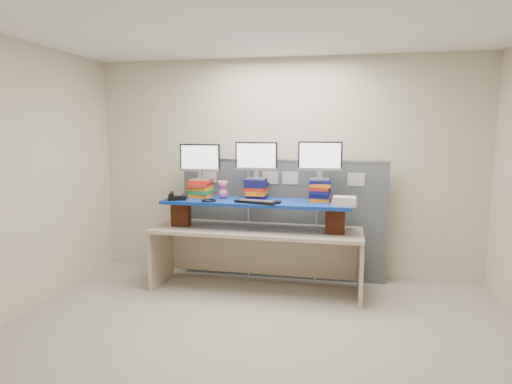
% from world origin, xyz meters
% --- Properties ---
extents(room, '(5.00, 4.00, 2.80)m').
position_xyz_m(room, '(0.00, 0.00, 1.40)').
color(room, beige).
rests_on(room, ground).
extents(cubicle_partition, '(2.60, 0.06, 1.53)m').
position_xyz_m(cubicle_partition, '(-0.00, 1.78, 0.77)').
color(cubicle_partition, '#4A5057').
rests_on(cubicle_partition, ground).
extents(desk, '(2.47, 0.76, 0.75)m').
position_xyz_m(desk, '(-0.24, 1.29, 0.60)').
color(desk, '#C4B095').
rests_on(desk, ground).
extents(brick_pier_left, '(0.22, 0.12, 0.29)m').
position_xyz_m(brick_pier_left, '(-1.16, 1.26, 0.89)').
color(brick_pier_left, maroon).
rests_on(brick_pier_left, desk).
extents(brick_pier_right, '(0.22, 0.12, 0.29)m').
position_xyz_m(brick_pier_right, '(0.67, 1.22, 0.89)').
color(brick_pier_right, maroon).
rests_on(brick_pier_right, desk).
extents(blue_board, '(2.18, 0.59, 0.04)m').
position_xyz_m(blue_board, '(-0.24, 1.29, 1.06)').
color(blue_board, '#0B2D95').
rests_on(blue_board, brick_pier_left).
extents(book_stack_left, '(0.27, 0.31, 0.21)m').
position_xyz_m(book_stack_left, '(-0.96, 1.43, 1.18)').
color(book_stack_left, orange).
rests_on(book_stack_left, blue_board).
extents(book_stack_center, '(0.27, 0.30, 0.24)m').
position_xyz_m(book_stack_center, '(-0.26, 1.42, 1.20)').
color(book_stack_center, '#101049').
rests_on(book_stack_center, blue_board).
extents(book_stack_right, '(0.25, 0.31, 0.25)m').
position_xyz_m(book_stack_right, '(0.48, 1.39, 1.21)').
color(book_stack_right, orange).
rests_on(book_stack_right, blue_board).
extents(monitor_left, '(0.50, 0.14, 0.43)m').
position_xyz_m(monitor_left, '(-0.96, 1.42, 1.54)').
color(monitor_left, '#9D9DA1').
rests_on(monitor_left, book_stack_left).
extents(monitor_center, '(0.50, 0.14, 0.43)m').
position_xyz_m(monitor_center, '(-0.26, 1.41, 1.57)').
color(monitor_center, '#9D9DA1').
rests_on(monitor_center, book_stack_center).
extents(monitor_right, '(0.50, 0.14, 0.43)m').
position_xyz_m(monitor_right, '(0.48, 1.40, 1.58)').
color(monitor_right, '#9D9DA1').
rests_on(monitor_right, book_stack_right).
extents(keyboard, '(0.50, 0.26, 0.03)m').
position_xyz_m(keyboard, '(-0.21, 1.13, 1.09)').
color(keyboard, black).
rests_on(keyboard, blue_board).
extents(mouse, '(0.07, 0.12, 0.04)m').
position_xyz_m(mouse, '(0.04, 1.16, 1.10)').
color(mouse, black).
rests_on(mouse, blue_board).
extents(desk_phone, '(0.26, 0.25, 0.09)m').
position_xyz_m(desk_phone, '(-1.17, 1.18, 1.11)').
color(desk_phone, black).
rests_on(desk_phone, blue_board).
extents(headset, '(0.22, 0.22, 0.02)m').
position_xyz_m(headset, '(-0.77, 1.14, 1.09)').
color(headset, black).
rests_on(headset, blue_board).
extents(plush_toy, '(0.13, 0.10, 0.22)m').
position_xyz_m(plush_toy, '(-0.66, 1.37, 1.19)').
color(plush_toy, '#E0559D').
rests_on(plush_toy, blue_board).
extents(binder_stack, '(0.28, 0.24, 0.09)m').
position_xyz_m(binder_stack, '(0.76, 1.16, 1.13)').
color(binder_stack, beige).
rests_on(binder_stack, blue_board).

